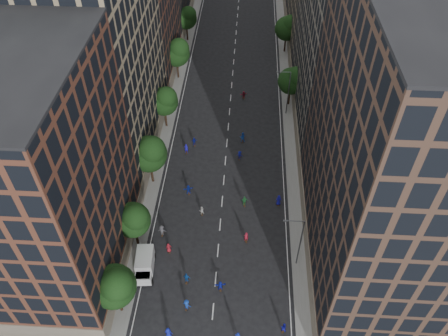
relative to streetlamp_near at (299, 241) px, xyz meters
name	(u,v)px	position (x,y,z in m)	size (l,w,h in m)	color
ground	(228,128)	(-10.37, 28.00, -5.17)	(240.00, 240.00, 0.00)	black
sidewalk_left	(169,101)	(-22.37, 35.50, -5.09)	(4.00, 105.00, 0.15)	slate
sidewalk_right	(293,106)	(1.63, 35.50, -5.09)	(4.00, 105.00, 0.15)	slate
bldg_left_a	(45,182)	(-29.37, -1.00, 9.83)	(14.00, 22.00, 30.00)	#542E20
bldg_left_b	(98,55)	(-29.37, 23.00, 11.83)	(14.00, 26.00, 34.00)	#8A785A
bldg_left_c	(134,7)	(-29.37, 46.00, 8.83)	(14.00, 20.00, 28.00)	#542E20
bldg_right_a	(391,152)	(8.63, 3.00, 12.83)	(14.00, 30.00, 36.00)	#452F25
bldg_right_b	(349,36)	(8.63, 32.00, 11.33)	(14.00, 28.00, 33.00)	#665F54
tree_left_0	(115,286)	(-21.38, -8.15, 0.79)	(5.20, 5.20, 8.83)	black
tree_left_1	(134,219)	(-21.39, 1.86, 0.38)	(4.80, 4.80, 8.21)	black
tree_left_2	(150,153)	(-21.36, 13.83, 1.19)	(5.60, 5.60, 9.45)	black
tree_left_3	(165,100)	(-21.38, 27.85, 0.65)	(5.00, 5.00, 8.58)	black
tree_left_4	(177,52)	(-21.37, 43.84, 0.93)	(5.40, 5.40, 9.08)	black
tree_left_5	(187,17)	(-21.39, 59.86, 0.51)	(4.80, 4.80, 8.33)	black
tree_right_a	(292,80)	(1.02, 35.85, 0.46)	(5.00, 5.00, 8.39)	black
tree_right_b	(288,27)	(1.02, 55.85, 0.79)	(5.20, 5.20, 8.83)	black
streetlamp_near	(299,241)	(0.00, 0.00, 0.00)	(2.64, 0.22, 9.06)	#595B60
streetlamp_far	(287,91)	(0.00, 33.00, 0.00)	(2.64, 0.22, 9.06)	#595B60
cargo_van	(145,264)	(-19.68, -2.19, -3.79)	(2.70, 5.07, 2.61)	silver
skater_0	(168,333)	(-15.26, -11.00, -4.22)	(0.93, 0.61, 1.90)	#141EA5
skater_2	(284,327)	(-1.87, -9.40, -4.42)	(0.73, 0.57, 1.50)	#1515AC
skater_3	(187,305)	(-13.58, -7.26, -4.31)	(1.10, 0.63, 1.71)	#13379E
skater_4	(187,278)	(-14.04, -3.57, -4.32)	(1.00, 0.42, 1.71)	navy
skater_5	(220,286)	(-9.66, -4.39, -4.39)	(1.45, 0.46, 1.56)	#1523B0
skater_6	(169,248)	(-17.06, 0.97, -4.36)	(0.79, 0.51, 1.61)	maroon
skater_7	(246,237)	(-6.58, 3.35, -4.27)	(0.65, 0.43, 1.79)	maroon
skater_8	(202,211)	(-13.23, 7.82, -4.42)	(0.73, 0.56, 1.49)	silver
skater_9	(162,231)	(-18.41, 3.72, -4.25)	(1.19, 0.68, 1.84)	#47464C
skater_10	(244,201)	(-6.97, 9.90, -4.25)	(1.08, 0.45, 1.85)	#1E642D
skater_11	(188,190)	(-15.62, 11.79, -4.33)	(1.56, 0.50, 1.68)	navy
skater_12	(279,200)	(-1.87, 10.37, -4.25)	(0.89, 0.58, 1.83)	#13118E
skater_13	(186,149)	(-17.10, 21.11, -4.27)	(0.66, 0.43, 1.80)	#1B15AF
skater_14	(242,137)	(-7.72, 24.55, -4.22)	(0.92, 0.72, 1.90)	#1542AF
skater_15	(240,155)	(-8.04, 20.10, -4.39)	(1.01, 0.58, 1.56)	#121692
skater_16	(194,142)	(-15.95, 23.08, -4.35)	(0.95, 0.40, 1.63)	#121A94
skater_17	(244,95)	(-7.85, 37.55, -4.42)	(1.39, 0.44, 1.49)	maroon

